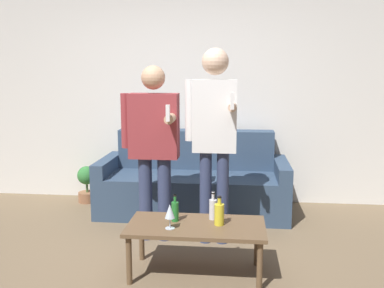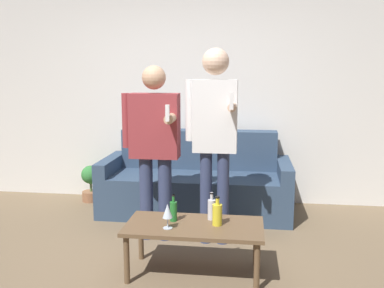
% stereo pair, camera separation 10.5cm
% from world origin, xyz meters
% --- Properties ---
extents(ground_plane, '(16.00, 16.00, 0.00)m').
position_xyz_m(ground_plane, '(0.00, 0.00, 0.00)').
color(ground_plane, '#756047').
extents(wall_back, '(8.00, 0.06, 2.70)m').
position_xyz_m(wall_back, '(0.00, 2.17, 1.35)').
color(wall_back, silver).
rests_on(wall_back, ground_plane).
extents(couch, '(2.09, 0.85, 0.90)m').
position_xyz_m(couch, '(0.17, 1.69, 0.32)').
color(couch, '#334760').
rests_on(couch, ground_plane).
extents(coffee_table, '(1.06, 0.53, 0.41)m').
position_xyz_m(coffee_table, '(0.34, 0.16, 0.36)').
color(coffee_table, brown).
rests_on(coffee_table, ground_plane).
extents(bottle_orange, '(0.06, 0.06, 0.22)m').
position_xyz_m(bottle_orange, '(0.17, 0.22, 0.49)').
color(bottle_orange, '#23752D').
rests_on(bottle_orange, coffee_table).
extents(bottle_green, '(0.08, 0.08, 0.23)m').
position_xyz_m(bottle_green, '(0.52, 0.17, 0.50)').
color(bottle_green, yellow).
rests_on(bottle_green, coffee_table).
extents(bottle_dark, '(0.06, 0.06, 0.22)m').
position_xyz_m(bottle_dark, '(0.46, 0.30, 0.50)').
color(bottle_dark, silver).
rests_on(bottle_dark, coffee_table).
extents(wine_glass_near, '(0.08, 0.08, 0.19)m').
position_xyz_m(wine_glass_near, '(0.15, 0.05, 0.54)').
color(wine_glass_near, silver).
rests_on(wine_glass_near, coffee_table).
extents(person_standing_left, '(0.53, 0.43, 1.63)m').
position_xyz_m(person_standing_left, '(-0.12, 0.83, 0.95)').
color(person_standing_left, navy).
rests_on(person_standing_left, ground_plane).
extents(person_standing_right, '(0.46, 0.44, 1.78)m').
position_xyz_m(person_standing_right, '(0.44, 0.81, 1.08)').
color(person_standing_right, navy).
rests_on(person_standing_right, ground_plane).
extents(potted_plant, '(0.22, 0.22, 0.44)m').
position_xyz_m(potted_plant, '(-1.16, 1.90, 0.24)').
color(potted_plant, '#936042').
rests_on(potted_plant, ground_plane).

